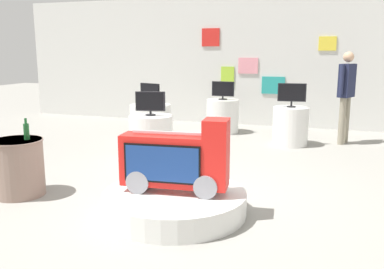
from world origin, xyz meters
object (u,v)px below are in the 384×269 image
object	(u,v)px
tv_on_right_rear	(150,93)
display_pedestal_far_right	(290,126)
display_pedestal_center_rear	(223,116)
tv_on_center_rear	(223,90)
bottle_on_side_table	(26,131)
tv_on_left_rear	(150,102)
display_pedestal_left_rear	(151,137)
main_display_pedestal	(175,202)
novelty_firetruck_tv	(176,162)
shopper_browsing_near_truck	(346,90)
side_table_round	(18,167)
display_pedestal_right_rear	(151,123)
tv_on_far_right	(292,93)

from	to	relation	value
tv_on_right_rear	display_pedestal_far_right	size ratio (longest dim) A/B	0.63
display_pedestal_center_rear	tv_on_center_rear	bearing A→B (deg)	-86.24
display_pedestal_far_right	bottle_on_side_table	world-z (taller)	bottle_on_side_table
display_pedestal_center_rear	tv_on_left_rear	bearing A→B (deg)	-102.36
display_pedestal_left_rear	tv_on_center_rear	xyz separation A→B (m)	(0.57, 2.62, 0.58)
main_display_pedestal	tv_on_right_rear	xyz separation A→B (m)	(-1.83, 3.46, 0.84)
novelty_firetruck_tv	tv_on_center_rear	world-z (taller)	tv_on_center_rear
novelty_firetruck_tv	shopper_browsing_near_truck	bearing A→B (deg)	67.33
display_pedestal_left_rear	tv_on_left_rear	distance (m)	0.59
main_display_pedestal	tv_on_left_rear	size ratio (longest dim) A/B	3.28
novelty_firetruck_tv	tv_on_right_rear	size ratio (longest dim) A/B	2.59
display_pedestal_center_rear	bottle_on_side_table	world-z (taller)	bottle_on_side_table
tv_on_left_rear	tv_on_center_rear	bearing A→B (deg)	77.61
main_display_pedestal	bottle_on_side_table	xyz separation A→B (m)	(-1.97, 0.02, 0.69)
tv_on_right_rear	display_pedestal_left_rear	bearing A→B (deg)	-65.72
tv_on_center_rear	side_table_round	size ratio (longest dim) A/B	0.71
display_pedestal_center_rear	side_table_round	world-z (taller)	display_pedestal_center_rear
side_table_round	tv_on_center_rear	bearing A→B (deg)	73.59
main_display_pedestal	tv_on_right_rear	distance (m)	4.00
tv_on_left_rear	display_pedestal_right_rear	bearing A→B (deg)	114.15
novelty_firetruck_tv	display_pedestal_right_rear	size ratio (longest dim) A/B	1.47
display_pedestal_right_rear	display_pedestal_far_right	xyz separation A→B (m)	(2.72, 0.51, 0.00)
shopper_browsing_near_truck	main_display_pedestal	bearing A→B (deg)	-112.94
display_pedestal_center_rear	display_pedestal_far_right	xyz separation A→B (m)	(1.55, -0.81, 0.00)
display_pedestal_far_right	side_table_round	bearing A→B (deg)	-126.53
display_pedestal_right_rear	side_table_round	bearing A→B (deg)	-94.18
tv_on_center_rear	shopper_browsing_near_truck	size ratio (longest dim) A/B	0.28
display_pedestal_left_rear	tv_on_left_rear	world-z (taller)	tv_on_left_rear
display_pedestal_right_rear	tv_on_right_rear	bearing A→B (deg)	-71.70
tv_on_center_rear	display_pedestal_far_right	xyz separation A→B (m)	(1.55, -0.81, -0.58)
main_display_pedestal	display_pedestal_far_right	bearing A→B (deg)	77.42
main_display_pedestal	bottle_on_side_table	size ratio (longest dim) A/B	5.97
side_table_round	bottle_on_side_table	xyz separation A→B (m)	(0.12, 0.06, 0.46)
main_display_pedestal	novelty_firetruck_tv	distance (m)	0.47
novelty_firetruck_tv	shopper_browsing_near_truck	size ratio (longest dim) A/B	0.68
main_display_pedestal	display_pedestal_right_rear	distance (m)	3.93
tv_on_left_rear	display_pedestal_far_right	distance (m)	2.86
display_pedestal_left_rear	novelty_firetruck_tv	bearing A→B (deg)	-59.73
novelty_firetruck_tv	bottle_on_side_table	world-z (taller)	novelty_firetruck_tv
main_display_pedestal	tv_on_far_right	xyz separation A→B (m)	(0.89, 3.97, 0.87)
tv_on_far_right	bottle_on_side_table	bearing A→B (deg)	-125.86
display_pedestal_right_rear	shopper_browsing_near_truck	world-z (taller)	shopper_browsing_near_truck
shopper_browsing_near_truck	display_pedestal_right_rear	bearing A→B (deg)	-165.58
tv_on_left_rear	tv_on_far_right	distance (m)	2.80
tv_on_left_rear	side_table_round	world-z (taller)	tv_on_left_rear
tv_on_right_rear	bottle_on_side_table	xyz separation A→B (m)	(-0.14, -3.44, -0.15)
display_pedestal_center_rear	tv_on_right_rear	xyz separation A→B (m)	(-1.16, -1.32, 0.60)
main_display_pedestal	shopper_browsing_near_truck	world-z (taller)	shopper_browsing_near_truck
tv_on_right_rear	tv_on_center_rear	bearing A→B (deg)	48.64
tv_on_right_rear	tv_on_far_right	bearing A→B (deg)	10.62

